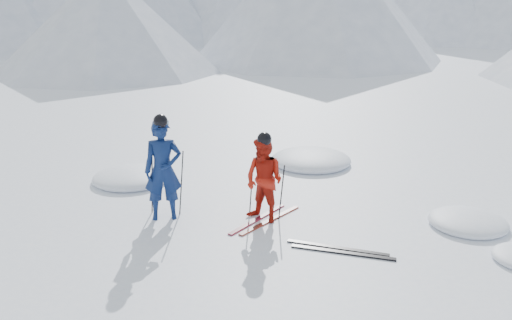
# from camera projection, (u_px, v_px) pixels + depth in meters

# --- Properties ---
(ground) EXTENTS (160.00, 160.00, 0.00)m
(ground) POSITION_uv_depth(u_px,v_px,m) (358.00, 236.00, 9.45)
(ground) COLOR white
(ground) RESTS_ON ground
(skier_blue) EXTENTS (0.81, 0.69, 1.88)m
(skier_blue) POSITION_uv_depth(u_px,v_px,m) (163.00, 170.00, 9.94)
(skier_blue) COLOR #0D1E4E
(skier_blue) RESTS_ON ground
(skier_red) EXTENTS (0.95, 0.87, 1.59)m
(skier_red) POSITION_uv_depth(u_px,v_px,m) (264.00, 180.00, 9.86)
(skier_red) COLOR #AD1A0D
(skier_red) RESTS_ON ground
(pole_blue_left) EXTENTS (0.12, 0.09, 1.25)m
(pole_blue_left) POSITION_uv_depth(u_px,v_px,m) (152.00, 182.00, 10.23)
(pole_blue_left) COLOR black
(pole_blue_left) RESTS_ON ground
(pole_blue_right) EXTENTS (0.12, 0.07, 1.25)m
(pole_blue_right) POSITION_uv_depth(u_px,v_px,m) (181.00, 183.00, 10.21)
(pole_blue_right) COLOR black
(pole_blue_right) RESTS_ON ground
(pole_red_left) EXTENTS (0.11, 0.09, 1.06)m
(pole_red_left) POSITION_uv_depth(u_px,v_px,m) (251.00, 188.00, 10.23)
(pole_red_left) COLOR black
(pole_red_left) RESTS_ON ground
(pole_red_right) EXTENTS (0.11, 0.08, 1.06)m
(pole_red_right) POSITION_uv_depth(u_px,v_px,m) (282.00, 192.00, 10.01)
(pole_red_right) COLOR black
(pole_red_right) RESTS_ON ground
(ski_worn_left) EXTENTS (0.74, 1.60, 0.03)m
(ski_worn_left) POSITION_uv_depth(u_px,v_px,m) (258.00, 219.00, 10.11)
(ski_worn_left) COLOR black
(ski_worn_left) RESTS_ON ground
(ski_worn_right) EXTENTS (0.84, 1.56, 0.03)m
(ski_worn_right) POSITION_uv_depth(u_px,v_px,m) (270.00, 220.00, 10.06)
(ski_worn_right) COLOR black
(ski_worn_right) RESTS_ON ground
(ski_loose_a) EXTENTS (1.70, 0.27, 0.03)m
(ski_loose_a) POSITION_uv_depth(u_px,v_px,m) (337.00, 248.00, 8.96)
(ski_loose_a) COLOR black
(ski_loose_a) RESTS_ON ground
(ski_loose_b) EXTENTS (1.70, 0.21, 0.03)m
(ski_loose_b) POSITION_uv_depth(u_px,v_px,m) (343.00, 253.00, 8.80)
(ski_loose_b) COLOR black
(ski_loose_b) RESTS_ON ground
(snow_lumps) EXTENTS (9.15, 5.86, 0.44)m
(snow_lumps) POSITION_uv_depth(u_px,v_px,m) (287.00, 182.00, 12.16)
(snow_lumps) COLOR white
(snow_lumps) RESTS_ON ground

